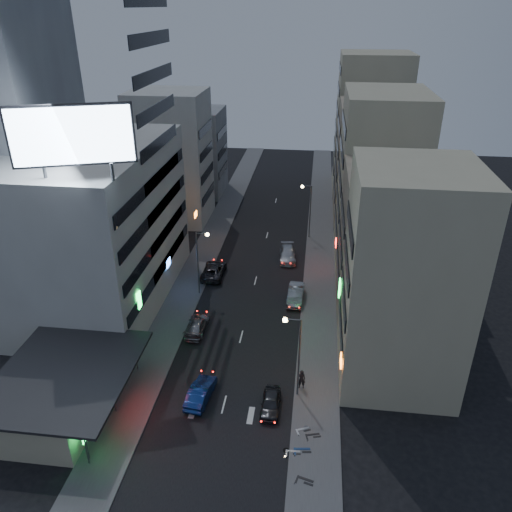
% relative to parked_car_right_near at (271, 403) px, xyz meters
% --- Properties ---
extents(ground, '(180.00, 180.00, 0.00)m').
position_rel_parked_car_right_near_xyz_m(ground, '(-4.11, -3.99, -0.68)').
color(ground, black).
rests_on(ground, ground).
extents(sidewalk_left, '(4.00, 120.00, 0.12)m').
position_rel_parked_car_right_near_xyz_m(sidewalk_left, '(-12.11, 26.01, -0.62)').
color(sidewalk_left, '#4C4C4F').
rests_on(sidewalk_left, ground).
extents(sidewalk_right, '(4.00, 120.00, 0.12)m').
position_rel_parked_car_right_near_xyz_m(sidewalk_right, '(3.89, 26.01, -0.62)').
color(sidewalk_right, '#4C4C4F').
rests_on(sidewalk_right, ground).
extents(food_court, '(11.00, 13.00, 3.88)m').
position_rel_parked_car_right_near_xyz_m(food_court, '(-18.01, -1.99, 1.30)').
color(food_court, '#B2AA8B').
rests_on(food_court, ground).
extents(white_building, '(14.00, 24.00, 18.00)m').
position_rel_parked_car_right_near_xyz_m(white_building, '(-21.11, 16.01, 8.32)').
color(white_building, beige).
rests_on(white_building, ground).
extents(grey_tower, '(10.00, 14.00, 34.00)m').
position_rel_parked_car_right_near_xyz_m(grey_tower, '(-30.11, 19.01, 16.32)').
color(grey_tower, gray).
rests_on(grey_tower, ground).
extents(shophouse_near, '(10.00, 11.00, 20.00)m').
position_rel_parked_car_right_near_xyz_m(shophouse_near, '(10.89, 6.51, 9.32)').
color(shophouse_near, '#B2AA8B').
rests_on(shophouse_near, ground).
extents(shophouse_mid, '(11.00, 12.00, 16.00)m').
position_rel_parked_car_right_near_xyz_m(shophouse_mid, '(11.39, 18.01, 7.32)').
color(shophouse_mid, tan).
rests_on(shophouse_mid, ground).
extents(shophouse_far, '(10.00, 14.00, 22.00)m').
position_rel_parked_car_right_near_xyz_m(shophouse_far, '(10.89, 31.01, 10.32)').
color(shophouse_far, '#B2AA8B').
rests_on(shophouse_far, ground).
extents(far_left_a, '(11.00, 10.00, 20.00)m').
position_rel_parked_car_right_near_xyz_m(far_left_a, '(-19.61, 41.01, 9.32)').
color(far_left_a, beige).
rests_on(far_left_a, ground).
extents(far_left_b, '(12.00, 10.00, 15.00)m').
position_rel_parked_car_right_near_xyz_m(far_left_b, '(-20.11, 54.01, 6.82)').
color(far_left_b, gray).
rests_on(far_left_b, ground).
extents(far_right_a, '(11.00, 12.00, 18.00)m').
position_rel_parked_car_right_near_xyz_m(far_right_a, '(11.39, 46.01, 8.32)').
color(far_right_a, tan).
rests_on(far_right_a, ground).
extents(far_right_b, '(12.00, 12.00, 24.00)m').
position_rel_parked_car_right_near_xyz_m(far_right_b, '(11.89, 60.01, 11.32)').
color(far_right_b, '#B2AA8B').
rests_on(far_right_b, ground).
extents(billboard, '(9.52, 3.75, 6.20)m').
position_rel_parked_car_right_near_xyz_m(billboard, '(-17.10, 5.98, 20.98)').
color(billboard, '#595B60').
rests_on(billboard, white_building).
extents(street_lamp_right_near, '(1.60, 0.44, 8.02)m').
position_rel_parked_car_right_near_xyz_m(street_lamp_right_near, '(1.80, 2.01, 4.68)').
color(street_lamp_right_near, '#595B60').
rests_on(street_lamp_right_near, sidewalk_right).
extents(street_lamp_left, '(1.60, 0.44, 8.02)m').
position_rel_parked_car_right_near_xyz_m(street_lamp_left, '(-10.01, 18.01, 4.68)').
color(street_lamp_left, '#595B60').
rests_on(street_lamp_left, sidewalk_left).
extents(street_lamp_right_far, '(1.60, 0.44, 8.02)m').
position_rel_parked_car_right_near_xyz_m(street_lamp_right_far, '(1.80, 36.01, 4.68)').
color(street_lamp_right_far, '#595B60').
rests_on(street_lamp_right_far, sidewalk_right).
extents(parked_car_right_near, '(1.65, 4.03, 1.37)m').
position_rel_parked_car_right_near_xyz_m(parked_car_right_near, '(0.00, 0.00, 0.00)').
color(parked_car_right_near, '#2A2C30').
rests_on(parked_car_right_near, ground).
extents(parked_car_right_mid, '(1.91, 5.04, 1.64)m').
position_rel_parked_car_right_near_xyz_m(parked_car_right_mid, '(1.16, 17.96, 0.14)').
color(parked_car_right_mid, '#9EA2A6').
rests_on(parked_car_right_mid, ground).
extents(parked_car_left, '(2.68, 5.76, 1.60)m').
position_rel_parked_car_right_near_xyz_m(parked_car_left, '(-9.59, 22.65, 0.11)').
color(parked_car_left, '#2A2A30').
rests_on(parked_car_left, ground).
extents(parked_car_right_far, '(2.67, 5.52, 1.55)m').
position_rel_parked_car_right_near_xyz_m(parked_car_right_far, '(-0.49, 28.41, 0.09)').
color(parked_car_right_far, '#AEB2B7').
rests_on(parked_car_right_far, ground).
extents(road_car_blue, '(2.15, 4.85, 1.55)m').
position_rel_parked_car_right_near_xyz_m(road_car_blue, '(-6.24, 0.44, 0.09)').
color(road_car_blue, navy).
rests_on(road_car_blue, ground).
extents(road_car_silver, '(2.02, 4.94, 1.43)m').
position_rel_parked_car_right_near_xyz_m(road_car_silver, '(-8.96, 10.47, 0.03)').
color(road_car_silver, gray).
rests_on(road_car_silver, ground).
extents(person, '(0.75, 0.53, 1.96)m').
position_rel_parked_car_right_near_xyz_m(person, '(2.48, 2.87, 0.42)').
color(person, black).
rests_on(person, sidewalk_right).
extents(scooter_black_a, '(1.12, 2.00, 1.16)m').
position_rel_parked_car_right_near_xyz_m(scooter_black_a, '(3.89, -6.96, 0.02)').
color(scooter_black_a, black).
rests_on(scooter_black_a, sidewalk_right).
extents(scooter_silver_a, '(0.65, 1.72, 1.04)m').
position_rel_parked_car_right_near_xyz_m(scooter_silver_a, '(2.76, -4.29, -0.05)').
color(scooter_silver_a, '#9C9DA3').
rests_on(scooter_silver_a, sidewalk_right).
extents(scooter_blue, '(0.89, 2.01, 1.19)m').
position_rel_parked_car_right_near_xyz_m(scooter_blue, '(3.51, -3.94, 0.03)').
color(scooter_blue, navy).
rests_on(scooter_blue, sidewalk_right).
extents(scooter_black_b, '(1.03, 1.85, 1.07)m').
position_rel_parked_car_right_near_xyz_m(scooter_black_b, '(4.20, -2.30, -0.03)').
color(scooter_black_b, black).
rests_on(scooter_black_b, sidewalk_right).
extents(scooter_silver_b, '(1.21, 1.81, 1.05)m').
position_rel_parked_car_right_near_xyz_m(scooter_silver_b, '(3.32, -1.73, -0.04)').
color(scooter_silver_b, silver).
rests_on(scooter_silver_b, sidewalk_right).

